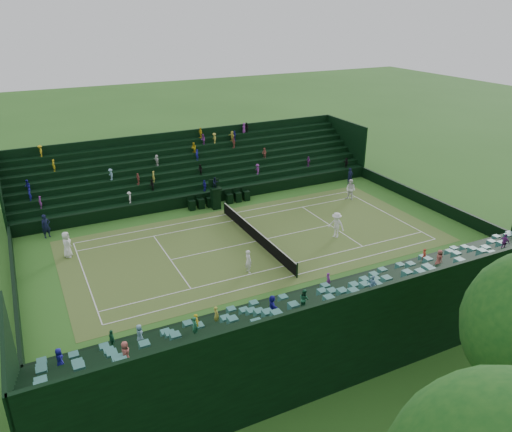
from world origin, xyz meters
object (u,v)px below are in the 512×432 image
object	(u,v)px
tennis_net	(256,235)
player_far_west	(351,190)
umpire_chair	(215,195)
player_far_east	(336,225)
player_near_west	(67,245)
player_near_east	(248,261)

from	to	relation	value
tennis_net	player_far_west	size ratio (longest dim) A/B	6.32
umpire_chair	player_far_west	size ratio (longest dim) A/B	1.48
tennis_net	player_far_east	xyz separation A→B (m)	(1.94, 5.58, 0.44)
player_near_west	player_far_west	world-z (taller)	player_far_west
tennis_net	player_far_east	bearing A→B (deg)	70.82
player_near_west	player_near_east	size ratio (longest dim) A/B	1.15
player_near_west	player_far_east	world-z (taller)	player_far_east
player_near_west	player_far_east	xyz separation A→B (m)	(5.49, 18.03, 0.05)
umpire_chair	player_far_east	distance (m)	10.77
player_far_west	player_near_west	bearing A→B (deg)	-114.24
tennis_net	umpire_chair	bearing A→B (deg)	-178.22
player_near_east	player_far_west	xyz separation A→B (m)	(-7.60, 13.49, 0.13)
player_near_east	player_far_east	distance (m)	8.21
umpire_chair	player_near_west	world-z (taller)	umpire_chair
tennis_net	player_near_west	xyz separation A→B (m)	(-3.55, -12.45, 0.39)
player_far_east	umpire_chair	bearing A→B (deg)	-174.15
umpire_chair	player_far_west	distance (m)	11.77
tennis_net	player_far_west	world-z (taller)	player_far_west
player_far_west	umpire_chair	bearing A→B (deg)	-131.32
player_near_west	player_far_west	bearing A→B (deg)	-65.66
player_far_west	player_far_east	xyz separation A→B (m)	(5.75, -5.49, 0.05)
umpire_chair	player_near_west	distance (m)	12.75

